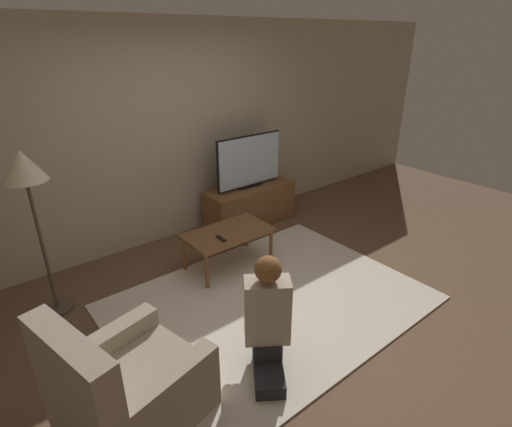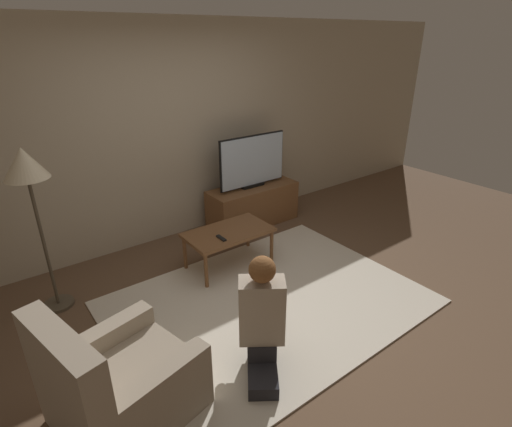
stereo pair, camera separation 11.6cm
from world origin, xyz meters
name	(u,v)px [view 1 (the left image)]	position (x,y,z in m)	size (l,w,h in m)	color
ground_plane	(270,302)	(0.00, 0.00, 0.00)	(10.00, 10.00, 0.00)	brown
wall_back	(166,135)	(0.00, 1.93, 1.30)	(10.00, 0.06, 2.60)	tan
rug	(270,302)	(0.00, 0.00, 0.01)	(2.88, 2.14, 0.02)	beige
tv_stand	(250,205)	(0.96, 1.55, 0.27)	(1.24, 0.47, 0.54)	brown
tv	(249,161)	(0.96, 1.55, 0.89)	(1.00, 0.08, 0.69)	black
coffee_table	(228,235)	(0.08, 0.81, 0.39)	(0.94, 0.54, 0.44)	brown
floor_lamp	(26,178)	(-1.65, 1.20, 1.32)	(0.36, 0.36, 1.56)	#4C4233
armchair	(127,390)	(-1.58, -0.40, 0.28)	(1.00, 0.94, 0.92)	gray
person_kneeling	(267,314)	(-0.55, -0.59, 0.50)	(0.65, 0.77, 0.98)	#232328
remote	(221,239)	(-0.08, 0.70, 0.45)	(0.04, 0.15, 0.02)	black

